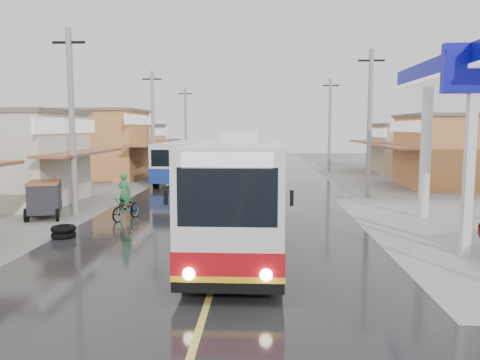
{
  "coord_description": "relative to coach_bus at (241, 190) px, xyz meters",
  "views": [
    {
      "loc": [
        1.18,
        -10.85,
        3.83
      ],
      "look_at": [
        0.26,
        8.37,
        1.67
      ],
      "focal_mm": 35.0,
      "sensor_mm": 36.0,
      "label": 1
    }
  ],
  "objects": [
    {
      "name": "cyclist",
      "position": [
        -4.95,
        3.47,
        -1.11
      ],
      "size": [
        1.2,
        1.96,
        1.99
      ],
      "rotation": [
        0.0,
        0.0,
        -0.32
      ],
      "color": "black",
      "rests_on": "ground"
    },
    {
      "name": "utility_poles_right",
      "position": [
        6.52,
        10.41,
        -1.77
      ],
      "size": [
        1.6,
        36.0,
        8.0
      ],
      "primitive_type": null,
      "color": "gray",
      "rests_on": "ground"
    },
    {
      "name": "tricycle_near",
      "position": [
        -8.5,
        3.67,
        -0.87
      ],
      "size": [
        1.93,
        2.21,
        1.57
      ],
      "rotation": [
        0.0,
        0.0,
        0.33
      ],
      "color": "#26262D",
      "rests_on": "ground"
    },
    {
      "name": "road",
      "position": [
        -0.48,
        10.41,
        -1.76
      ],
      "size": [
        12.0,
        90.0,
        0.02
      ],
      "primitive_type": "cube",
      "color": "black",
      "rests_on": "ground"
    },
    {
      "name": "second_bus",
      "position": [
        -5.01,
        16.89,
        -0.26
      ],
      "size": [
        2.49,
        8.48,
        2.79
      ],
      "rotation": [
        0.0,
        0.0,
        -0.03
      ],
      "color": "silver",
      "rests_on": "road"
    },
    {
      "name": "utility_poles_left",
      "position": [
        -7.48,
        11.41,
        -1.77
      ],
      "size": [
        1.6,
        50.0,
        8.0
      ],
      "primitive_type": null,
      "color": "gray",
      "rests_on": "ground"
    },
    {
      "name": "tyre_stack",
      "position": [
        -6.22,
        0.23,
        -1.55
      ],
      "size": [
        0.85,
        0.85,
        0.44
      ],
      "color": "black",
      "rests_on": "ground"
    },
    {
      "name": "shopfronts_left",
      "position": [
        -13.48,
        13.41,
        -1.77
      ],
      "size": [
        11.0,
        44.0,
        5.2
      ],
      "primitive_type": null,
      "color": "tan",
      "rests_on": "ground"
    },
    {
      "name": "ground",
      "position": [
        -0.48,
        -4.59,
        -1.77
      ],
      "size": [
        120.0,
        120.0,
        0.0
      ],
      "primitive_type": "plane",
      "color": "slate",
      "rests_on": "ground"
    },
    {
      "name": "coach_bus",
      "position": [
        0.0,
        0.0,
        0.0
      ],
      "size": [
        2.79,
        11.76,
        3.66
      ],
      "rotation": [
        0.0,
        0.0,
        -0.01
      ],
      "color": "silver",
      "rests_on": "road"
    },
    {
      "name": "centre_line",
      "position": [
        -0.48,
        10.41,
        -1.75
      ],
      "size": [
        0.15,
        90.0,
        0.01
      ],
      "primitive_type": "cube",
      "color": "#D8CC4C",
      "rests_on": "road"
    }
  ]
}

